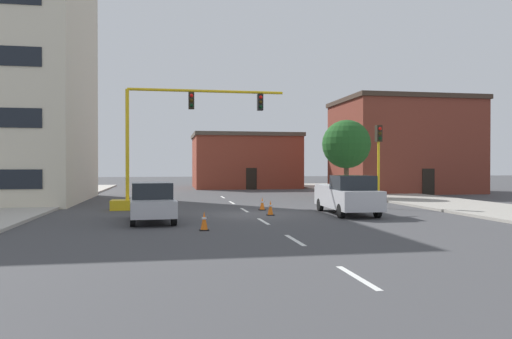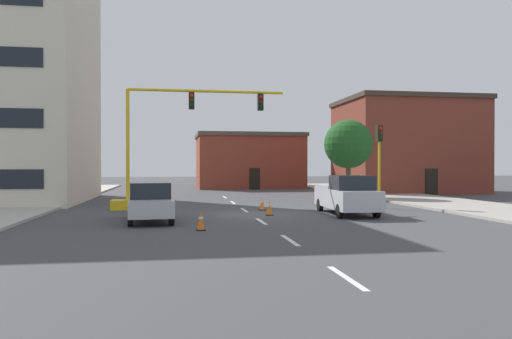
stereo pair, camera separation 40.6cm
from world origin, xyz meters
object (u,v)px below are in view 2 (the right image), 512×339
pickup_truck_silver (347,195)px  sedan_silver_near_left (150,202)px  traffic_cone_roadside_a (201,221)px  tree_right_mid (348,144)px  traffic_cone_roadside_c (262,204)px  traffic_light_pole_right (379,147)px  traffic_signal_gantry (151,169)px  traffic_cone_roadside_b (269,208)px

pickup_truck_silver → sedan_silver_near_left: size_ratio=1.18×
sedan_silver_near_left → traffic_cone_roadside_a: (2.07, -3.31, -0.52)m
tree_right_mid → traffic_cone_roadside_c: bearing=-134.7°
pickup_truck_silver → sedan_silver_near_left: 9.81m
sedan_silver_near_left → traffic_cone_roadside_a: size_ratio=6.22×
traffic_light_pole_right → traffic_signal_gantry: bearing=173.1°
pickup_truck_silver → sedan_silver_near_left: bearing=-170.6°
sedan_silver_near_left → pickup_truck_silver: bearing=9.4°
traffic_light_pole_right → sedan_silver_near_left: 13.77m
traffic_signal_gantry → traffic_cone_roadside_b: 7.64m
sedan_silver_near_left → traffic_cone_roadside_b: size_ratio=6.04×
sedan_silver_near_left → traffic_cone_roadside_c: size_ratio=6.46×
traffic_signal_gantry → traffic_cone_roadside_a: size_ratio=13.17×
traffic_signal_gantry → traffic_cone_roadside_c: bearing=-14.3°
traffic_signal_gantry → traffic_light_pole_right: (12.95, -1.56, 1.24)m
tree_right_mid → traffic_cone_roadside_a: 20.05m
traffic_signal_gantry → traffic_light_pole_right: 13.11m
traffic_cone_roadside_a → traffic_signal_gantry: bearing=103.8°
tree_right_mid → traffic_light_pole_right: bearing=-97.4°
traffic_cone_roadside_a → traffic_cone_roadside_b: traffic_cone_roadside_b is taller
sedan_silver_near_left → traffic_cone_roadside_b: sedan_silver_near_left is taller
traffic_signal_gantry → traffic_cone_roadside_b: (5.96, -4.39, -1.91)m
pickup_truck_silver → sedan_silver_near_left: pickup_truck_silver is taller
traffic_cone_roadside_c → pickup_truck_silver: bearing=-37.9°
traffic_signal_gantry → tree_right_mid: traffic_signal_gantry is taller
tree_right_mid → traffic_cone_roadside_b: tree_right_mid is taller
sedan_silver_near_left → traffic_cone_roadside_a: bearing=-58.0°
traffic_signal_gantry → sedan_silver_near_left: size_ratio=2.12×
tree_right_mid → sedan_silver_near_left: 18.89m
traffic_light_pole_right → traffic_cone_roadside_a: size_ratio=6.46×
pickup_truck_silver → traffic_cone_roadside_b: bearing=177.9°
tree_right_mid → traffic_cone_roadside_a: size_ratio=7.88×
tree_right_mid → traffic_cone_roadside_b: 13.97m
traffic_signal_gantry → pickup_truck_silver: (9.93, -4.54, -1.31)m
traffic_cone_roadside_b → traffic_cone_roadside_c: traffic_cone_roadside_b is taller
pickup_truck_silver → traffic_cone_roadside_c: pickup_truck_silver is taller
pickup_truck_silver → traffic_cone_roadside_a: (-7.61, -4.91, -0.61)m
traffic_cone_roadside_a → tree_right_mid: bearing=53.7°
traffic_cone_roadside_b → pickup_truck_silver: bearing=-2.1°
traffic_light_pole_right → tree_right_mid: size_ratio=0.82×
traffic_light_pole_right → traffic_cone_roadside_b: 8.18m
traffic_cone_roadside_a → traffic_cone_roadside_b: (3.64, 5.05, 0.01)m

